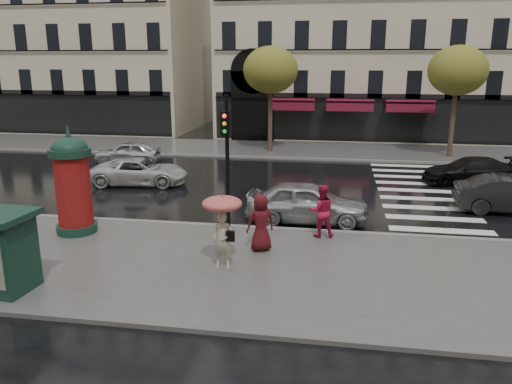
% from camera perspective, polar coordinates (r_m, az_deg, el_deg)
% --- Properties ---
extents(ground, '(160.00, 160.00, 0.00)m').
position_cam_1_polar(ground, '(14.75, -0.22, -8.26)').
color(ground, black).
rests_on(ground, ground).
extents(near_sidewalk, '(90.00, 7.00, 0.12)m').
position_cam_1_polar(near_sidewalk, '(14.28, -0.56, -8.81)').
color(near_sidewalk, '#474744').
rests_on(near_sidewalk, ground).
extents(far_sidewalk, '(90.00, 6.00, 0.12)m').
position_cam_1_polar(far_sidewalk, '(32.96, 5.30, 4.79)').
color(far_sidewalk, '#474744').
rests_on(far_sidewalk, ground).
extents(near_kerb, '(90.00, 0.25, 0.14)m').
position_cam_1_polar(near_kerb, '(17.49, 1.42, -4.23)').
color(near_kerb, slate).
rests_on(near_kerb, ground).
extents(far_kerb, '(90.00, 0.25, 0.14)m').
position_cam_1_polar(far_kerb, '(30.01, 4.88, 3.82)').
color(far_kerb, slate).
rests_on(far_kerb, ground).
extents(zebra_crossing, '(3.60, 11.75, 0.01)m').
position_cam_1_polar(zebra_crossing, '(23.99, 18.03, 0.16)').
color(zebra_crossing, silver).
rests_on(zebra_crossing, ground).
extents(tree_far_left, '(3.40, 3.40, 6.64)m').
position_cam_1_polar(tree_far_left, '(31.67, 1.67, 13.73)').
color(tree_far_left, '#38281C').
rests_on(tree_far_left, ground).
extents(tree_far_right, '(3.40, 3.40, 6.64)m').
position_cam_1_polar(tree_far_right, '(32.10, 22.04, 12.71)').
color(tree_far_right, '#38281C').
rests_on(tree_far_right, ground).
extents(woman_umbrella, '(1.11, 1.11, 2.14)m').
position_cam_1_polar(woman_umbrella, '(13.80, -3.86, -3.18)').
color(woman_umbrella, '#C1B59F').
rests_on(woman_umbrella, near_sidewalk).
extents(woman_red, '(0.97, 0.83, 1.76)m').
position_cam_1_polar(woman_red, '(16.49, 7.48, -2.15)').
color(woman_red, '#A81437').
rests_on(woman_red, near_sidewalk).
extents(man_burgundy, '(1.03, 0.90, 1.77)m').
position_cam_1_polar(man_burgundy, '(15.18, 0.55, -3.52)').
color(man_burgundy, '#480E12').
rests_on(man_burgundy, near_sidewalk).
extents(morris_column, '(1.37, 1.37, 3.68)m').
position_cam_1_polar(morris_column, '(17.63, -20.23, 1.12)').
color(morris_column, '#122F23').
rests_on(morris_column, near_sidewalk).
extents(traffic_light, '(0.29, 0.42, 4.58)m').
position_cam_1_polar(traffic_light, '(16.75, -3.37, 4.89)').
color(traffic_light, black).
rests_on(traffic_light, near_sidewalk).
extents(car_silver, '(4.46, 1.80, 1.52)m').
position_cam_1_polar(car_silver, '(18.31, 5.88, -1.17)').
color(car_silver, '#A8A8AC').
rests_on(car_silver, ground).
extents(car_white, '(4.74, 2.62, 1.26)m').
position_cam_1_polar(car_white, '(24.46, -13.12, 2.28)').
color(car_white, '#BABABA').
rests_on(car_white, ground).
extents(car_black, '(4.59, 2.33, 1.28)m').
position_cam_1_polar(car_black, '(26.07, 23.23, 2.25)').
color(car_black, black).
rests_on(car_black, ground).
extents(car_far_silver, '(3.90, 1.90, 1.28)m').
position_cam_1_polar(car_far_silver, '(29.70, -14.48, 4.41)').
color(car_far_silver, silver).
rests_on(car_far_silver, ground).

